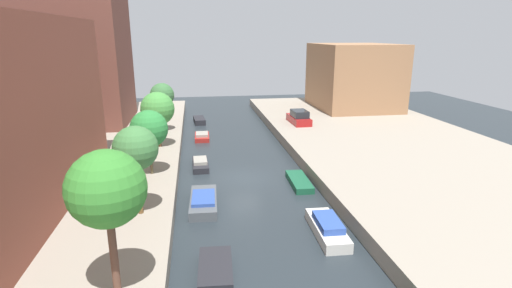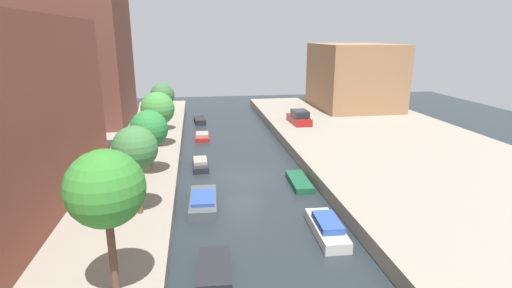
{
  "view_description": "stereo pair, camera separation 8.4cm",
  "coord_description": "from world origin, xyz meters",
  "px_view_note": "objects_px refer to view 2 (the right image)",
  "views": [
    {
      "loc": [
        -3.49,
        -28.5,
        10.81
      ],
      "look_at": [
        1.4,
        2.66,
        1.95
      ],
      "focal_mm": 27.52,
      "sensor_mm": 36.0,
      "label": 1
    },
    {
      "loc": [
        -3.41,
        -28.51,
        10.81
      ],
      "look_at": [
        1.4,
        2.66,
        1.95
      ],
      "focal_mm": 27.52,
      "sensor_mm": 36.0,
      "label": 2
    }
  ],
  "objects_px": {
    "street_tree_0": "(105,189)",
    "street_tree_2": "(149,129)",
    "moored_boat_right_2": "(299,182)",
    "moored_boat_left_1": "(215,270)",
    "street_tree_4": "(162,95)",
    "moored_boat_left_2": "(203,201)",
    "apartment_tower_far": "(73,7)",
    "parked_car": "(299,118)",
    "moored_boat_left_5": "(200,120)",
    "moored_boat_right_1": "(327,228)",
    "street_tree_1": "(135,149)",
    "moored_boat_left_3": "(200,164)",
    "street_tree_3": "(158,109)",
    "moored_boat_left_4": "(202,136)",
    "low_block_right": "(354,76)"
  },
  "relations": [
    {
      "from": "street_tree_1",
      "to": "moored_boat_left_4",
      "type": "height_order",
      "value": "street_tree_1"
    },
    {
      "from": "parked_car",
      "to": "moored_boat_left_2",
      "type": "relative_size",
      "value": 0.97
    },
    {
      "from": "low_block_right",
      "to": "street_tree_2",
      "type": "bearing_deg",
      "value": -136.71
    },
    {
      "from": "street_tree_4",
      "to": "moored_boat_left_4",
      "type": "relative_size",
      "value": 1.53
    },
    {
      "from": "street_tree_4",
      "to": "moored_boat_left_2",
      "type": "relative_size",
      "value": 1.1
    },
    {
      "from": "apartment_tower_far",
      "to": "moored_boat_left_1",
      "type": "bearing_deg",
      "value": -66.8
    },
    {
      "from": "moored_boat_right_1",
      "to": "low_block_right",
      "type": "bearing_deg",
      "value": 65.83
    },
    {
      "from": "street_tree_2",
      "to": "street_tree_3",
      "type": "relative_size",
      "value": 0.95
    },
    {
      "from": "parked_car",
      "to": "moored_boat_left_5",
      "type": "height_order",
      "value": "parked_car"
    },
    {
      "from": "apartment_tower_far",
      "to": "moored_boat_left_2",
      "type": "relative_size",
      "value": 5.5
    },
    {
      "from": "moored_boat_left_2",
      "to": "moored_boat_right_1",
      "type": "height_order",
      "value": "moored_boat_right_1"
    },
    {
      "from": "street_tree_1",
      "to": "moored_boat_left_3",
      "type": "bearing_deg",
      "value": 71.14
    },
    {
      "from": "parked_car",
      "to": "moored_boat_left_4",
      "type": "distance_m",
      "value": 11.24
    },
    {
      "from": "parked_car",
      "to": "low_block_right",
      "type": "bearing_deg",
      "value": 41.53
    },
    {
      "from": "moored_boat_left_3",
      "to": "moored_boat_right_2",
      "type": "bearing_deg",
      "value": -34.91
    },
    {
      "from": "moored_boat_left_5",
      "to": "moored_boat_right_1",
      "type": "height_order",
      "value": "moored_boat_right_1"
    },
    {
      "from": "low_block_right",
      "to": "street_tree_3",
      "type": "height_order",
      "value": "low_block_right"
    },
    {
      "from": "moored_boat_left_4",
      "to": "street_tree_1",
      "type": "bearing_deg",
      "value": -101.2
    },
    {
      "from": "street_tree_4",
      "to": "moored_boat_left_1",
      "type": "xyz_separation_m",
      "value": [
        3.92,
        -24.88,
        -4.5
      ]
    },
    {
      "from": "low_block_right",
      "to": "street_tree_4",
      "type": "bearing_deg",
      "value": -157.49
    },
    {
      "from": "street_tree_2",
      "to": "moored_boat_left_4",
      "type": "height_order",
      "value": "street_tree_2"
    },
    {
      "from": "street_tree_2",
      "to": "moored_boat_left_4",
      "type": "distance_m",
      "value": 14.14
    },
    {
      "from": "moored_boat_left_2",
      "to": "street_tree_1",
      "type": "bearing_deg",
      "value": -145.19
    },
    {
      "from": "street_tree_3",
      "to": "street_tree_4",
      "type": "bearing_deg",
      "value": 90.0
    },
    {
      "from": "street_tree_0",
      "to": "moored_boat_left_5",
      "type": "bearing_deg",
      "value": 83.89
    },
    {
      "from": "moored_boat_left_4",
      "to": "moored_boat_left_3",
      "type": "bearing_deg",
      "value": -92.2
    },
    {
      "from": "street_tree_3",
      "to": "moored_boat_left_5",
      "type": "height_order",
      "value": "street_tree_3"
    },
    {
      "from": "street_tree_2",
      "to": "moored_boat_left_3",
      "type": "relative_size",
      "value": 1.34
    },
    {
      "from": "moored_boat_left_3",
      "to": "moored_boat_right_2",
      "type": "xyz_separation_m",
      "value": [
        7.2,
        -5.02,
        -0.09
      ]
    },
    {
      "from": "moored_boat_left_5",
      "to": "moored_boat_right_1",
      "type": "xyz_separation_m",
      "value": [
        6.56,
        -30.02,
        0.09
      ]
    },
    {
      "from": "street_tree_4",
      "to": "moored_boat_left_3",
      "type": "distance_m",
      "value": 10.98
    },
    {
      "from": "street_tree_4",
      "to": "moored_boat_left_1",
      "type": "distance_m",
      "value": 25.58
    },
    {
      "from": "moored_boat_left_4",
      "to": "moored_boat_left_5",
      "type": "height_order",
      "value": "moored_boat_left_4"
    },
    {
      "from": "street_tree_0",
      "to": "moored_boat_left_5",
      "type": "height_order",
      "value": "street_tree_0"
    },
    {
      "from": "street_tree_3",
      "to": "moored_boat_right_1",
      "type": "xyz_separation_m",
      "value": [
        10.3,
        -16.21,
        -4.02
      ]
    },
    {
      "from": "moored_boat_left_5",
      "to": "moored_boat_right_2",
      "type": "distance_m",
      "value": 23.46
    },
    {
      "from": "moored_boat_right_2",
      "to": "moored_boat_left_1",
      "type": "bearing_deg",
      "value": -123.03
    },
    {
      "from": "apartment_tower_far",
      "to": "moored_boat_right_2",
      "type": "bearing_deg",
      "value": -45.32
    },
    {
      "from": "street_tree_0",
      "to": "street_tree_2",
      "type": "xyz_separation_m",
      "value": [
        0.0,
        13.89,
        -1.03
      ]
    },
    {
      "from": "apartment_tower_far",
      "to": "moored_boat_left_1",
      "type": "distance_m",
      "value": 35.87
    },
    {
      "from": "apartment_tower_far",
      "to": "street_tree_4",
      "type": "bearing_deg",
      "value": -31.93
    },
    {
      "from": "low_block_right",
      "to": "moored_boat_left_4",
      "type": "bearing_deg",
      "value": -153.59
    },
    {
      "from": "street_tree_4",
      "to": "moored_boat_left_1",
      "type": "height_order",
      "value": "street_tree_4"
    },
    {
      "from": "moored_boat_left_1",
      "to": "moored_boat_right_2",
      "type": "distance_m",
      "value": 12.48
    },
    {
      "from": "parked_car",
      "to": "moored_boat_right_2",
      "type": "height_order",
      "value": "parked_car"
    },
    {
      "from": "moored_boat_left_2",
      "to": "moored_boat_right_1",
      "type": "relative_size",
      "value": 1.04
    },
    {
      "from": "apartment_tower_far",
      "to": "street_tree_3",
      "type": "xyz_separation_m",
      "value": [
        9.2,
        -11.56,
        -9.15
      ]
    },
    {
      "from": "apartment_tower_far",
      "to": "street_tree_2",
      "type": "relative_size",
      "value": 5.37
    },
    {
      "from": "street_tree_1",
      "to": "moored_boat_left_5",
      "type": "bearing_deg",
      "value": 82.31
    },
    {
      "from": "street_tree_2",
      "to": "moored_boat_left_5",
      "type": "bearing_deg",
      "value": 79.93
    }
  ]
}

